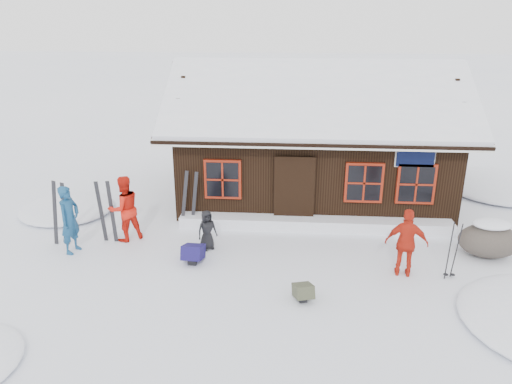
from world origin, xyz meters
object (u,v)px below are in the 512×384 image
(ski_pair_left, at_px, (60,214))
(backpack_blue, at_px, (193,255))
(skier_crouched, at_px, (207,230))
(skier_orange_right, at_px, (407,243))
(boulder, at_px, (489,240))
(skier_teal, at_px, (70,220))
(skier_orange_left, at_px, (124,208))
(ski_poles, at_px, (453,252))
(backpack_olive, at_px, (303,294))

(ski_pair_left, relative_size, backpack_blue, 2.86)
(skier_crouched, bearing_deg, skier_orange_right, -45.54)
(boulder, distance_m, ski_pair_left, 10.88)
(skier_teal, distance_m, skier_crouched, 3.43)
(skier_crouched, bearing_deg, skier_orange_left, 136.40)
(skier_orange_right, bearing_deg, ski_pair_left, 3.00)
(ski_poles, xyz_separation_m, backpack_blue, (-6.03, 0.33, -0.50))
(skier_teal, bearing_deg, skier_orange_left, -42.23)
(backpack_blue, relative_size, backpack_olive, 1.25)
(skier_orange_left, relative_size, ski_pair_left, 0.99)
(skier_orange_left, bearing_deg, skier_crouched, 129.93)
(skier_crouched, height_order, backpack_blue, skier_crouched)
(ski_poles, relative_size, backpack_olive, 2.81)
(boulder, relative_size, backpack_blue, 2.35)
(ski_pair_left, relative_size, ski_poles, 1.27)
(boulder, relative_size, ski_pair_left, 0.82)
(skier_orange_right, relative_size, ski_poles, 1.15)
(boulder, distance_m, backpack_blue, 7.34)
(skier_teal, distance_m, boulder, 10.47)
(ski_pair_left, bearing_deg, boulder, 12.63)
(skier_crouched, xyz_separation_m, ski_poles, (5.80, -1.05, 0.14))
(skier_orange_left, bearing_deg, backpack_blue, 111.11)
(boulder, xyz_separation_m, backpack_olive, (-4.63, -2.36, -0.30))
(skier_orange_right, xyz_separation_m, backpack_blue, (-5.00, 0.28, -0.65))
(backpack_blue, bearing_deg, boulder, 9.95)
(skier_orange_left, bearing_deg, ski_poles, 129.60)
(skier_orange_right, bearing_deg, skier_orange_left, -1.74)
(ski_poles, distance_m, backpack_olive, 3.61)
(skier_teal, height_order, skier_orange_right, skier_teal)
(boulder, xyz_separation_m, backpack_blue, (-7.29, -0.86, -0.27))
(skier_crouched, bearing_deg, backpack_blue, -141.64)
(skier_teal, xyz_separation_m, skier_orange_left, (1.14, 0.79, 0.01))
(skier_orange_left, xyz_separation_m, backpack_olive, (4.68, -2.60, -0.76))
(ski_pair_left, bearing_deg, skier_orange_left, 26.70)
(ski_pair_left, height_order, backpack_olive, ski_pair_left)
(ski_pair_left, bearing_deg, backpack_blue, 0.92)
(ski_poles, relative_size, backpack_blue, 2.25)
(skier_teal, bearing_deg, backpack_blue, -82.72)
(backpack_blue, bearing_deg, skier_teal, 177.67)
(backpack_blue, distance_m, backpack_olive, 3.05)
(skier_crouched, relative_size, backpack_olive, 2.09)
(skier_orange_left, xyz_separation_m, boulder, (9.31, -0.24, -0.45))
(skier_crouched, relative_size, ski_poles, 0.74)
(ski_poles, bearing_deg, ski_pair_left, 173.97)
(skier_orange_left, xyz_separation_m, ski_poles, (8.05, -1.44, -0.22))
(skier_orange_left, xyz_separation_m, skier_crouched, (2.25, -0.39, -0.37))
(skier_orange_left, xyz_separation_m, skier_orange_right, (7.02, -1.38, -0.07))
(ski_pair_left, distance_m, backpack_blue, 3.71)
(ski_pair_left, height_order, ski_poles, ski_pair_left)
(skier_orange_left, xyz_separation_m, backpack_blue, (2.02, -1.10, -0.72))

